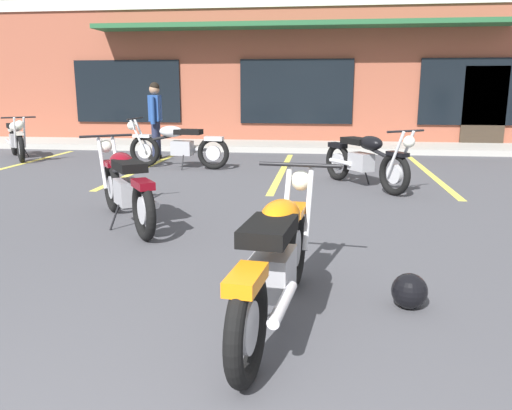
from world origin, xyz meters
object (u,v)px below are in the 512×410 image
Objects in this scene: motorcycle_blue_standard at (16,138)px; helmet_on_pavement at (409,291)px; motorcycle_foreground_classic at (277,258)px; motorcycle_silver_naked at (365,159)px; motorcycle_red_sportbike at (177,145)px; person_in_shorts_foreground at (155,116)px; motorcycle_black_cruiser at (125,185)px.

motorcycle_blue_standard reaches higher than helmet_on_pavement.
helmet_on_pavement is (0.93, 0.38, -0.33)m from motorcycle_foreground_classic.
motorcycle_red_sportbike is at bearing 155.66° from motorcycle_silver_naked.
motorcycle_foreground_classic is at bearing -68.90° from motorcycle_red_sportbike.
helmet_on_pavement is at bearing 22.03° from motorcycle_foreground_classic.
motorcycle_foreground_classic is 8.61m from person_in_shorts_foreground.
motorcycle_red_sportbike is 4.02m from motorcycle_blue_standard.
motorcycle_red_sportbike is 1.18× the size of motorcycle_blue_standard.
person_in_shorts_foreground is (-0.83, 1.25, 0.49)m from motorcycle_red_sportbike.
motorcycle_foreground_classic is 7.13m from motorcycle_red_sportbike.
person_in_shorts_foreground reaches higher than motorcycle_silver_naked.
motorcycle_blue_standard is at bearing 130.82° from motorcycle_foreground_classic.
motorcycle_blue_standard is at bearing -172.92° from person_in_shorts_foreground.
motorcycle_black_cruiser is 3.54m from helmet_on_pavement.
motorcycle_blue_standard is at bearing 131.39° from motorcycle_black_cruiser.
motorcycle_foreground_classic is 1.06m from helmet_on_pavement.
person_in_shorts_foreground reaches higher than motorcycle_black_cruiser.
motorcycle_foreground_classic and motorcycle_silver_naked have the same top height.
motorcycle_blue_standard is 1.07× the size of person_in_shorts_foreground.
motorcycle_foreground_classic is at bearing -49.18° from motorcycle_blue_standard.
helmet_on_pavement is at bearing -34.65° from motorcycle_black_cruiser.
motorcycle_black_cruiser is 1.09× the size of person_in_shorts_foreground.
motorcycle_black_cruiser is at bearing -75.47° from person_in_shorts_foreground.
motorcycle_red_sportbike is at bearing -56.33° from person_in_shorts_foreground.
motorcycle_silver_naked is (0.95, 5.06, 0.00)m from motorcycle_foreground_classic.
motorcycle_foreground_classic and motorcycle_blue_standard have the same top height.
motorcycle_blue_standard is (-6.49, 7.51, 0.00)m from motorcycle_foreground_classic.
motorcycle_black_cruiser is 5.72m from person_in_shorts_foreground.
motorcycle_foreground_classic is 1.15× the size of motorcycle_silver_naked.
person_in_shorts_foreground is at bearing 146.84° from motorcycle_silver_naked.
motorcycle_red_sportbike and motorcycle_silver_naked have the same top height.
motorcycle_silver_naked reaches higher than helmet_on_pavement.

